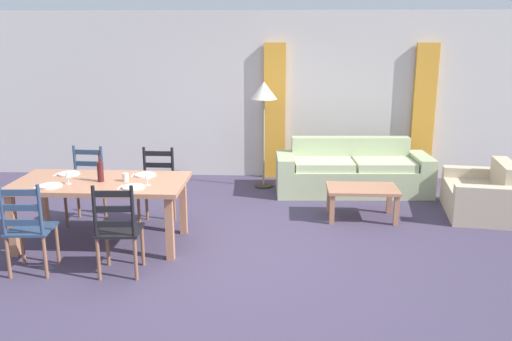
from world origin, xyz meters
The scene contains 25 objects.
ground_plane centered at (0.00, 0.00, -0.01)m, with size 9.60×9.60×0.02m, color #443A53.
wall_far centered at (0.00, 3.30, 1.35)m, with size 9.60×0.16×2.70m, color silver.
curtain_panel_left centered at (0.56, 3.16, 1.10)m, with size 0.35×0.08×2.20m, color gold.
curtain_panel_right centered at (2.96, 3.16, 1.10)m, with size 0.35×0.08×2.20m, color gold.
dining_table centered at (-1.33, 0.13, 0.66)m, with size 1.90×0.96×0.75m.
dining_chair_near_left centered at (-1.79, -0.66, 0.48)m, with size 0.45×0.43×0.96m.
dining_chair_near_right centered at (-0.89, -0.66, 0.48)m, with size 0.44×0.43×0.96m.
dining_chair_far_left centered at (-1.78, 0.87, 0.48)m, with size 0.45×0.43×0.96m.
dining_chair_far_right centered at (-0.86, 0.84, 0.48)m, with size 0.43×0.41×0.96m.
dinner_plate_near_left centered at (-1.78, -0.12, 0.76)m, with size 0.24×0.24×0.02m, color white.
fork_near_left centered at (-1.93, -0.12, 0.75)m, with size 0.02×0.17×0.01m, color silver.
dinner_plate_near_right centered at (-0.88, -0.12, 0.76)m, with size 0.24×0.24×0.02m, color white.
fork_near_right centered at (-1.03, -0.12, 0.75)m, with size 0.02×0.17×0.01m, color silver.
dinner_plate_far_left centered at (-1.78, 0.38, 0.76)m, with size 0.24×0.24×0.02m, color white.
fork_far_left centered at (-1.93, 0.38, 0.75)m, with size 0.02×0.17×0.01m, color silver.
dinner_plate_far_right centered at (-0.88, 0.38, 0.76)m, with size 0.24×0.24×0.02m, color white.
fork_far_right centered at (-1.03, 0.38, 0.75)m, with size 0.02×0.17×0.01m, color silver.
wine_bottle centered at (-1.30, 0.10, 0.87)m, with size 0.07×0.07×0.32m.
wine_glass_near_left centered at (-1.62, -0.02, 0.86)m, with size 0.06×0.06×0.16m.
wine_glass_near_right centered at (-0.75, -0.02, 0.86)m, with size 0.06×0.06×0.16m.
coffee_cup_primary centered at (-1.03, 0.13, 0.80)m, with size 0.07×0.07×0.09m, color beige.
couch centered at (1.75, 2.37, 0.29)m, with size 2.32×0.91×0.80m.
coffee_table centered at (1.73, 1.15, 0.36)m, with size 0.90×0.56×0.42m.
armchair_upholstered centered at (3.37, 1.40, 0.25)m, with size 0.95×1.26×0.72m.
standing_lamp centered at (0.41, 2.55, 1.41)m, with size 0.40×0.40×1.64m.
Camera 1 is at (0.71, -5.44, 2.34)m, focal length 37.12 mm.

